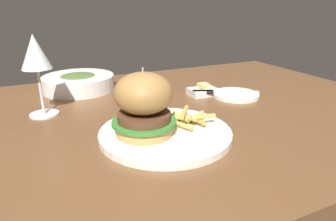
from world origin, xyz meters
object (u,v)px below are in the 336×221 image
(table_knife, at_px, (219,92))
(butter_dish, at_px, (203,91))
(burger_sandwich, at_px, (144,104))
(soup_bowl, at_px, (79,82))
(bread_plate, at_px, (236,95))
(main_plate, at_px, (165,133))
(wine_glass, at_px, (35,55))

(table_knife, height_order, butter_dish, butter_dish)
(burger_sandwich, xyz_separation_m, soup_bowl, (-0.06, 0.42, -0.05))
(bread_plate, xyz_separation_m, table_knife, (-0.05, 0.02, 0.01))
(butter_dish, bearing_deg, burger_sandwich, -141.42)
(main_plate, xyz_separation_m, soup_bowl, (-0.10, 0.43, 0.02))
(wine_glass, height_order, butter_dish, wine_glass)
(wine_glass, xyz_separation_m, table_knife, (0.47, -0.06, -0.13))
(burger_sandwich, relative_size, wine_glass, 0.69)
(burger_sandwich, bearing_deg, wine_glass, 126.67)
(table_knife, height_order, soup_bowl, soup_bowl)
(bread_plate, bearing_deg, burger_sandwich, -155.48)
(table_knife, bearing_deg, main_plate, -144.83)
(butter_dish, bearing_deg, main_plate, -135.70)
(wine_glass, bearing_deg, bread_plate, -8.44)
(main_plate, xyz_separation_m, burger_sandwich, (-0.04, 0.00, 0.07))
(wine_glass, relative_size, table_knife, 1.04)
(soup_bowl, bearing_deg, burger_sandwich, -82.10)
(bread_plate, height_order, soup_bowl, soup_bowl)
(wine_glass, bearing_deg, main_plate, -47.53)
(burger_sandwich, relative_size, soup_bowl, 0.61)
(bread_plate, bearing_deg, table_knife, 158.35)
(wine_glass, distance_m, bread_plate, 0.54)
(main_plate, bearing_deg, wine_glass, 132.47)
(main_plate, xyz_separation_m, bread_plate, (0.30, 0.16, -0.00))
(burger_sandwich, bearing_deg, butter_dish, 38.58)
(bread_plate, bearing_deg, main_plate, -151.75)
(wine_glass, distance_m, table_knife, 0.50)
(bread_plate, height_order, butter_dish, butter_dish)
(main_plate, xyz_separation_m, butter_dish, (0.22, 0.22, 0.00))
(burger_sandwich, xyz_separation_m, bread_plate, (0.34, 0.16, -0.07))
(wine_glass, height_order, table_knife, wine_glass)
(butter_dish, distance_m, soup_bowl, 0.39)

